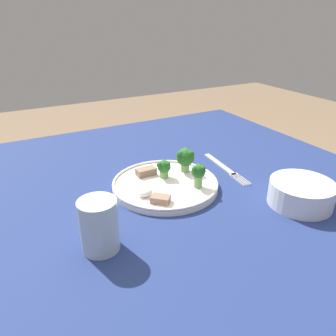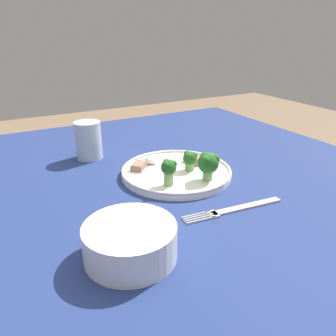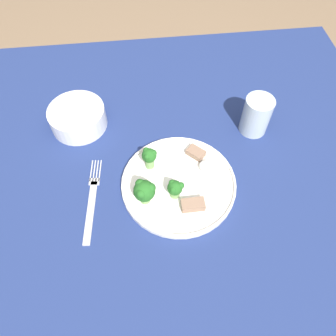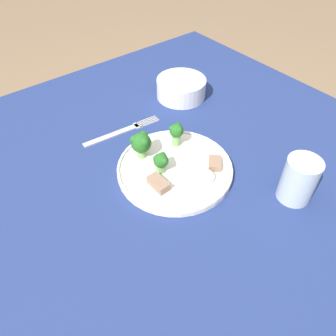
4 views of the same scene
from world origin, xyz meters
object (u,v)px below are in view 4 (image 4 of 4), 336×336
dinner_plate (176,170)px  cream_bowl (181,88)px  fork (122,131)px  drinking_glass (298,182)px

dinner_plate → cream_bowl: size_ratio=1.84×
fork → drinking_glass: drinking_glass is taller
cream_bowl → drinking_glass: drinking_glass is taller
dinner_plate → fork: (-0.20, -0.02, -0.01)m
drinking_glass → dinner_plate: bearing=-144.3°
dinner_plate → drinking_glass: drinking_glass is taller
fork → drinking_glass: bearing=22.1°
fork → drinking_glass: 0.44m
drinking_glass → fork: bearing=-157.9°
cream_bowl → drinking_glass: (0.44, -0.06, 0.02)m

